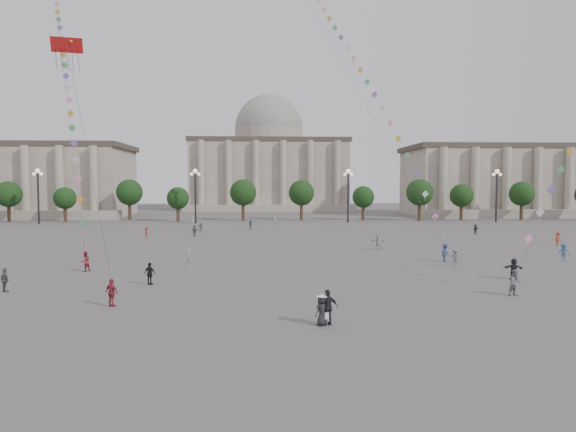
{
  "coord_description": "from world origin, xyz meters",
  "views": [
    {
      "loc": [
        -1.78,
        -30.72,
        7.48
      ],
      "look_at": [
        0.29,
        12.0,
        4.9
      ],
      "focal_mm": 32.0,
      "sensor_mm": 36.0,
      "label": 1
    }
  ],
  "objects": [
    {
      "name": "person_crowd_8",
      "position": [
        34.42,
        30.3,
        0.88
      ],
      "size": [
        1.28,
        0.98,
        1.76
      ],
      "primitive_type": "imported",
      "rotation": [
        0.0,
        0.0,
        0.33
      ],
      "color": "#A13F2B",
      "rests_on": "ground"
    },
    {
      "name": "lamp_post_far_east",
      "position": [
        45.0,
        70.0,
        7.35
      ],
      "size": [
        2.0,
        0.9,
        10.65
      ],
      "color": "#262628",
      "rests_on": "ground"
    },
    {
      "name": "person_crowd_4",
      "position": [
        0.4,
        68.0,
        0.77
      ],
      "size": [
        1.51,
        0.92,
        1.55
      ],
      "primitive_type": "imported",
      "rotation": [
        0.0,
        0.0,
        3.49
      ],
      "color": "silver",
      "rests_on": "ground"
    },
    {
      "name": "person_crowd_9",
      "position": [
        30.66,
        45.91,
        0.74
      ],
      "size": [
        1.41,
        1.08,
        1.49
      ],
      "primitive_type": "imported",
      "rotation": [
        0.0,
        0.0,
        0.54
      ],
      "color": "black",
      "rests_on": "ground"
    },
    {
      "name": "person_crowd_13",
      "position": [
        -8.72,
        17.5,
        0.77
      ],
      "size": [
        0.59,
        0.67,
        1.54
      ],
      "primitive_type": "imported",
      "rotation": [
        0.0,
        0.0,
        2.07
      ],
      "color": "#B4B3AF",
      "rests_on": "ground"
    },
    {
      "name": "kite_train_mid",
      "position": [
        6.78,
        39.17,
        29.54
      ],
      "size": [
        17.86,
        39.89,
        67.56
      ],
      "color": "#3F3F3F",
      "rests_on": "ground"
    },
    {
      "name": "kite_train_west",
      "position": [
        -26.59,
        34.77,
        25.06
      ],
      "size": [
        18.22,
        38.62,
        60.99
      ],
      "color": "#3F3F3F",
      "rests_on": "ground"
    },
    {
      "name": "kite_flyer_1",
      "position": [
        15.9,
        18.03,
        0.91
      ],
      "size": [
        1.33,
        1.28,
        1.81
      ],
      "primitive_type": "imported",
      "rotation": [
        0.0,
        0.0,
        0.71
      ],
      "color": "navy",
      "rests_on": "ground"
    },
    {
      "name": "person_crowd_14",
      "position": [
        27.81,
        18.13,
        0.88
      ],
      "size": [
        1.31,
        1.05,
        1.76
      ],
      "primitive_type": "imported",
      "rotation": [
        0.0,
        0.0,
        5.88
      ],
      "color": "#37597C",
      "rests_on": "ground"
    },
    {
      "name": "kite_flyer_0",
      "position": [
        -17.21,
        14.16,
        0.86
      ],
      "size": [
        1.02,
        1.06,
        1.73
      ],
      "primitive_type": "imported",
      "rotation": [
        0.0,
        0.0,
        4.09
      ],
      "color": "maroon",
      "rests_on": "ground"
    },
    {
      "name": "kite_flyer_2",
      "position": [
        15.21,
        2.76,
        0.9
      ],
      "size": [
        1.03,
        0.9,
        1.79
      ],
      "primitive_type": "imported",
      "rotation": [
        0.0,
        0.0,
        0.29
      ],
      "color": "slate",
      "rests_on": "ground"
    },
    {
      "name": "tree_row",
      "position": [
        0.0,
        78.0,
        5.39
      ],
      "size": [
        137.12,
        5.12,
        8.0
      ],
      "color": "#372A1B",
      "rests_on": "ground"
    },
    {
      "name": "tourist_1",
      "position": [
        -10.3,
        7.9,
        0.84
      ],
      "size": [
        1.07,
        0.8,
        1.68
      ],
      "primitive_type": "imported",
      "rotation": [
        0.0,
        0.0,
        2.68
      ],
      "color": "black",
      "rests_on": "ground"
    },
    {
      "name": "tourist_4",
      "position": [
        1.66,
        -3.8,
        0.96
      ],
      "size": [
        1.19,
        0.68,
        1.91
      ],
      "primitive_type": "imported",
      "rotation": [
        0.0,
        0.0,
        3.34
      ],
      "color": "black",
      "rests_on": "ground"
    },
    {
      "name": "person_crowd_10",
      "position": [
        -15.09,
        67.33,
        0.77
      ],
      "size": [
        0.38,
        0.57,
        1.54
      ],
      "primitive_type": "imported",
      "rotation": [
        0.0,
        0.0,
        1.6
      ],
      "color": "#BABAB5",
      "rests_on": "ground"
    },
    {
      "name": "lamp_post_mid_west",
      "position": [
        -15.0,
        70.0,
        7.35
      ],
      "size": [
        2.0,
        0.9,
        10.65
      ],
      "color": "#262628",
      "rests_on": "ground"
    },
    {
      "name": "person_crowd_17",
      "position": [
        -18.2,
        42.06,
        0.79
      ],
      "size": [
        0.99,
        1.18,
        1.59
      ],
      "primitive_type": "imported",
      "rotation": [
        0.0,
        0.0,
        2.05
      ],
      "color": "maroon",
      "rests_on": "ground"
    },
    {
      "name": "dragon_kite",
      "position": [
        -16.05,
        8.09,
        16.87
      ],
      "size": [
        3.63,
        4.09,
        18.32
      ],
      "color": "#AC1212",
      "rests_on": "ground"
    },
    {
      "name": "hat_person",
      "position": [
        1.33,
        -3.88,
        0.85
      ],
      "size": [
        0.94,
        0.89,
        1.69
      ],
      "color": "black",
      "rests_on": "ground"
    },
    {
      "name": "hall_central",
      "position": [
        0.0,
        129.22,
        14.23
      ],
      "size": [
        48.3,
        34.3,
        35.5
      ],
      "color": "gray",
      "rests_on": "ground"
    },
    {
      "name": "ground",
      "position": [
        0.0,
        0.0,
        0.0
      ],
      "size": [
        360.0,
        360.0,
        0.0
      ],
      "primitive_type": "plane",
      "color": "#524F4D",
      "rests_on": "ground"
    },
    {
      "name": "person_crowd_7",
      "position": [
        11.6,
        28.25,
        0.89
      ],
      "size": [
        1.66,
        0.55,
        1.79
      ],
      "primitive_type": "imported",
      "rotation": [
        0.0,
        0.0,
        3.13
      ],
      "color": "silver",
      "rests_on": "ground"
    },
    {
      "name": "person_crowd_3",
      "position": [
        18.09,
        8.74,
        0.84
      ],
      "size": [
        1.63,
        0.87,
        1.68
      ],
      "primitive_type": "imported",
      "rotation": [
        0.0,
        0.0,
        2.89
      ],
      "color": "black",
      "rests_on": "ground"
    },
    {
      "name": "lamp_post_mid_east",
      "position": [
        15.0,
        70.0,
        7.35
      ],
      "size": [
        2.0,
        0.9,
        10.65
      ],
      "color": "#262628",
      "rests_on": "ground"
    },
    {
      "name": "person_crowd_16",
      "position": [
        -11.76,
        51.12,
        0.77
      ],
      "size": [
        0.97,
        0.77,
        1.54
      ],
      "primitive_type": "imported",
      "rotation": [
        0.0,
        0.0,
        0.52
      ],
      "color": "slate",
      "rests_on": "ground"
    },
    {
      "name": "person_crowd_6",
      "position": [
        15.78,
        15.11,
        0.84
      ],
      "size": [
        1.23,
        0.97,
        1.67
      ],
      "primitive_type": "imported",
      "rotation": [
        0.0,
        0.0,
        5.91
      ],
      "color": "slate",
      "rests_on": "ground"
    },
    {
      "name": "person_crowd_12",
      "position": [
        -11.81,
        44.47,
        0.85
      ],
      "size": [
        1.5,
        1.43,
        1.7
      ],
      "primitive_type": "imported",
      "rotation": [
        0.0,
        0.0,
        2.41
      ],
      "color": "slate",
      "rests_on": "ground"
    },
    {
      "name": "lamp_post_far_west",
      "position": [
        -45.0,
        70.0,
        7.35
      ],
      "size": [
        2.0,
        0.9,
        10.65
      ],
      "color": "#262628",
      "rests_on": "ground"
    },
    {
      "name": "hall_east",
      "position": [
        75.0,
        93.89,
        8.43
      ],
      "size": [
        84.0,
        26.22,
        17.2
      ],
      "color": "gray",
      "rests_on": "ground"
    },
    {
      "name": "tourist_3",
      "position": [
        -19.86,
        5.69,
        0.85
      ],
      "size": [
        1.04,
        0.94,
        1.7
      ],
      "primitive_type": "imported",
      "rotation": [
        0.0,
        0.0,
        2.47
      ],
      "color": "#5C5B60",
      "rests_on": "ground"
    },
    {
      "name": "tourist_0",
      "position": [
        -11.12,
        0.99,
        0.87
      ],
      "size": [
        1.08,
        0.89,
        1.73
      ],
      "primitive_type": "imported",
      "rotation": [
        0.0,
        0.0,
        2.59
      ],
      "color": "maroon",
      "rests_on": "ground"
    },
    {
      "name": "person_crowd_0",
      "position": [
        -3.98,
        56.62,
        0.81
      ],
      "size": [
        1.02,
        0.83,
        1.62
      ],
      "primitive_type": "imported",
      "rotation": [
        0.0,
        0.0,
        0.54
      ],
      "color": "#30506C",
      "rests_on": "ground"
    }
  ]
}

